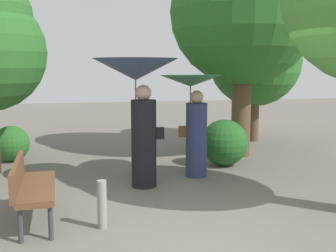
{
  "coord_description": "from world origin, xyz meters",
  "views": [
    {
      "loc": [
        -1.66,
        -4.75,
        2.03
      ],
      "look_at": [
        0.0,
        2.69,
        0.96
      ],
      "focal_mm": 44.78,
      "sensor_mm": 36.0,
      "label": 1
    }
  ],
  "objects_px": {
    "person_right": "(193,107)",
    "path_marker_post": "(102,204)",
    "tree_mid_right": "(255,53)",
    "person_left": "(138,90)",
    "park_bench": "(30,185)"
  },
  "relations": [
    {
      "from": "park_bench",
      "to": "person_left",
      "type": "bearing_deg",
      "value": -52.49
    },
    {
      "from": "person_right",
      "to": "park_bench",
      "type": "distance_m",
      "value": 3.37
    },
    {
      "from": "person_left",
      "to": "person_right",
      "type": "bearing_deg",
      "value": -60.78
    },
    {
      "from": "person_right",
      "to": "tree_mid_right",
      "type": "distance_m",
      "value": 4.43
    },
    {
      "from": "person_right",
      "to": "park_bench",
      "type": "bearing_deg",
      "value": 130.1
    },
    {
      "from": "person_left",
      "to": "person_right",
      "type": "distance_m",
      "value": 1.24
    },
    {
      "from": "person_right",
      "to": "path_marker_post",
      "type": "xyz_separation_m",
      "value": [
        -1.83,
        -2.24,
        -0.99
      ]
    },
    {
      "from": "person_right",
      "to": "tree_mid_right",
      "type": "xyz_separation_m",
      "value": [
        2.7,
        3.33,
        1.11
      ]
    },
    {
      "from": "person_left",
      "to": "tree_mid_right",
      "type": "height_order",
      "value": "tree_mid_right"
    },
    {
      "from": "tree_mid_right",
      "to": "path_marker_post",
      "type": "distance_m",
      "value": 7.48
    },
    {
      "from": "tree_mid_right",
      "to": "path_marker_post",
      "type": "xyz_separation_m",
      "value": [
        -4.53,
        -5.57,
        -2.1
      ]
    },
    {
      "from": "person_left",
      "to": "person_right",
      "type": "xyz_separation_m",
      "value": [
        1.09,
        0.46,
        -0.36
      ]
    },
    {
      "from": "person_right",
      "to": "park_bench",
      "type": "relative_size",
      "value": 1.25
    },
    {
      "from": "person_left",
      "to": "tree_mid_right",
      "type": "bearing_deg",
      "value": -38.52
    },
    {
      "from": "person_left",
      "to": "park_bench",
      "type": "distance_m",
      "value": 2.42
    }
  ]
}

